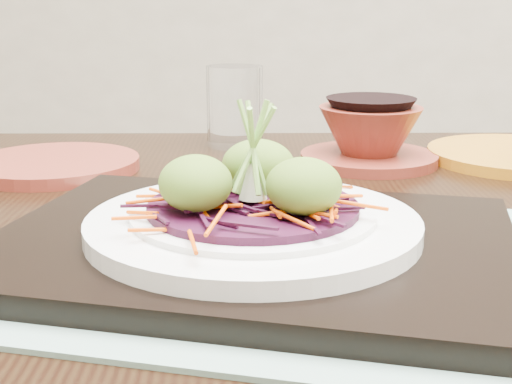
# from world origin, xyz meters

# --- Properties ---
(dining_table) EXTENTS (1.33, 0.97, 0.78)m
(dining_table) POSITION_xyz_m (-0.10, -0.09, 0.67)
(dining_table) COLOR black
(dining_table) RESTS_ON ground
(placemat) EXTENTS (0.46, 0.38, 0.00)m
(placemat) POSITION_xyz_m (-0.13, -0.18, 0.78)
(placemat) COLOR #80A694
(placemat) RESTS_ON dining_table
(serving_tray) EXTENTS (0.40, 0.32, 0.02)m
(serving_tray) POSITION_xyz_m (-0.13, -0.18, 0.79)
(serving_tray) COLOR black
(serving_tray) RESTS_ON placemat
(white_plate) EXTENTS (0.24, 0.24, 0.02)m
(white_plate) POSITION_xyz_m (-0.13, -0.18, 0.80)
(white_plate) COLOR white
(white_plate) RESTS_ON serving_tray
(cabbage_bed) EXTENTS (0.15, 0.15, 0.01)m
(cabbage_bed) POSITION_xyz_m (-0.13, -0.18, 0.82)
(cabbage_bed) COLOR #350A21
(cabbage_bed) RESTS_ON white_plate
(carrot_julienne) EXTENTS (0.18, 0.18, 0.01)m
(carrot_julienne) POSITION_xyz_m (-0.13, -0.18, 0.82)
(carrot_julienne) COLOR #DC4803
(carrot_julienne) RESTS_ON cabbage_bed
(guacamole_scoops) EXTENTS (0.13, 0.12, 0.04)m
(guacamole_scoops) POSITION_xyz_m (-0.13, -0.18, 0.84)
(guacamole_scoops) COLOR #577523
(guacamole_scoops) RESTS_ON cabbage_bed
(scallion_garnish) EXTENTS (0.06, 0.06, 0.08)m
(scallion_garnish) POSITION_xyz_m (-0.13, -0.18, 0.86)
(scallion_garnish) COLOR #78AF46
(scallion_garnish) RESTS_ON cabbage_bed
(terracotta_side_plate) EXTENTS (0.22, 0.22, 0.01)m
(terracotta_side_plate) POSITION_xyz_m (-0.38, 0.07, 0.78)
(terracotta_side_plate) COLOR maroon
(terracotta_side_plate) RESTS_ON dining_table
(water_glass) EXTENTS (0.07, 0.07, 0.10)m
(water_glass) POSITION_xyz_m (-0.20, 0.23, 0.83)
(water_glass) COLOR white
(water_glass) RESTS_ON dining_table
(terracotta_bowl_set) EXTENTS (0.16, 0.16, 0.07)m
(terracotta_bowl_set) POSITION_xyz_m (-0.03, 0.15, 0.80)
(terracotta_bowl_set) COLOR maroon
(terracotta_bowl_set) RESTS_ON dining_table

